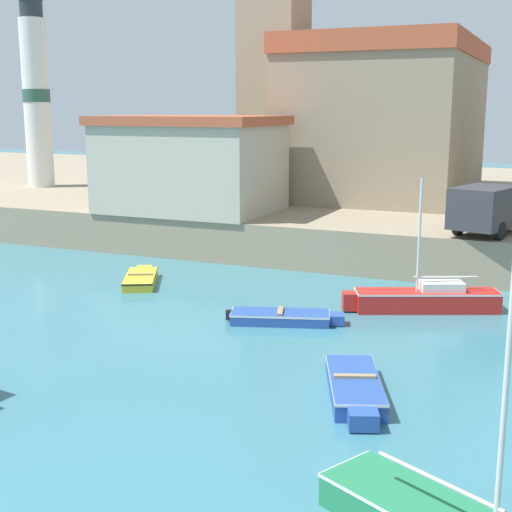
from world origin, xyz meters
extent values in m
cube|color=gray|center=(0.00, 45.23, 1.05)|extent=(120.00, 40.00, 2.10)
cylinder|color=silver|center=(10.41, 5.18, 3.16)|extent=(0.10, 0.10, 4.97)
cylinder|color=silver|center=(9.35, 5.71, 1.23)|extent=(2.42, 1.27, 0.08)
cube|color=#284C9E|center=(1.82, 17.09, 0.21)|extent=(3.76, 2.29, 0.41)
cube|color=#284C9E|center=(3.77, 17.74, 0.21)|extent=(0.74, 0.82, 0.35)
cube|color=white|center=(1.82, 17.09, 0.37)|extent=(3.80, 2.32, 0.07)
cube|color=#997F5B|center=(1.82, 17.09, 0.45)|extent=(0.52, 1.05, 0.08)
cube|color=black|center=(0.02, 16.49, 0.26)|extent=(0.25, 0.25, 0.36)
cube|color=#284C9E|center=(6.16, 11.68, 0.26)|extent=(2.58, 3.85, 0.51)
cube|color=#284C9E|center=(6.94, 9.72, 0.26)|extent=(0.91, 0.83, 0.43)
cube|color=white|center=(6.16, 11.68, 0.47)|extent=(2.60, 3.89, 0.07)
cube|color=#997F5B|center=(6.16, 11.68, 0.55)|extent=(1.13, 0.60, 0.08)
cube|color=yellow|center=(-6.08, 20.07, 0.20)|extent=(2.67, 3.52, 0.40)
cube|color=yellow|center=(-6.97, 21.79, 0.20)|extent=(0.90, 0.85, 0.34)
cube|color=black|center=(-6.08, 20.07, 0.36)|extent=(2.69, 3.55, 0.07)
cube|color=#997F5B|center=(-6.08, 20.07, 0.44)|extent=(1.07, 0.69, 0.08)
cube|color=red|center=(6.44, 20.85, 0.40)|extent=(5.48, 3.30, 0.79)
cube|color=red|center=(3.69, 19.64, 0.40)|extent=(0.76, 0.82, 0.68)
cube|color=white|center=(6.44, 20.85, 0.75)|extent=(5.54, 3.33, 0.07)
cylinder|color=silver|center=(6.07, 20.69, 2.96)|extent=(0.10, 0.10, 4.34)
cylinder|color=silver|center=(7.07, 21.13, 1.34)|extent=(2.28, 1.06, 0.08)
cube|color=silver|center=(6.94, 21.07, 0.97)|extent=(1.84, 1.43, 0.36)
cube|color=gray|center=(0.00, 40.71, 6.42)|extent=(10.43, 16.34, 8.63)
cube|color=#B25133|center=(0.00, 40.71, 11.34)|extent=(10.64, 16.67, 1.20)
cube|color=gray|center=(-7.10, 38.26, 9.54)|extent=(3.78, 3.78, 14.87)
cylinder|color=silver|center=(-24.00, 35.02, 7.97)|extent=(1.86, 1.86, 11.73)
cylinder|color=#2D5647|center=(-24.00, 35.02, 8.55)|extent=(1.92, 1.92, 0.90)
cylinder|color=#262D33|center=(-24.00, 35.02, 14.43)|extent=(1.58, 1.58, 1.20)
cube|color=#BCB29E|center=(-8.00, 28.45, 4.45)|extent=(8.98, 6.68, 4.69)
cube|color=#B25133|center=(-8.00, 28.45, 7.05)|extent=(9.43, 7.02, 0.50)
cube|color=#333338|center=(7.75, 26.51, 3.40)|extent=(2.92, 3.66, 1.80)
cube|color=#333338|center=(8.32, 28.47, 3.20)|extent=(2.29, 1.81, 1.40)
cube|color=#334756|center=(8.45, 28.91, 3.40)|extent=(1.76, 0.62, 0.70)
cylinder|color=black|center=(7.38, 28.65, 2.50)|extent=(0.49, 0.85, 0.80)
cylinder|color=black|center=(6.72, 26.39, 2.50)|extent=(0.49, 0.85, 0.80)
cylinder|color=black|center=(8.55, 25.86, 2.50)|extent=(0.49, 0.85, 0.80)
camera|label=1|loc=(11.03, -6.19, 7.73)|focal=50.00mm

